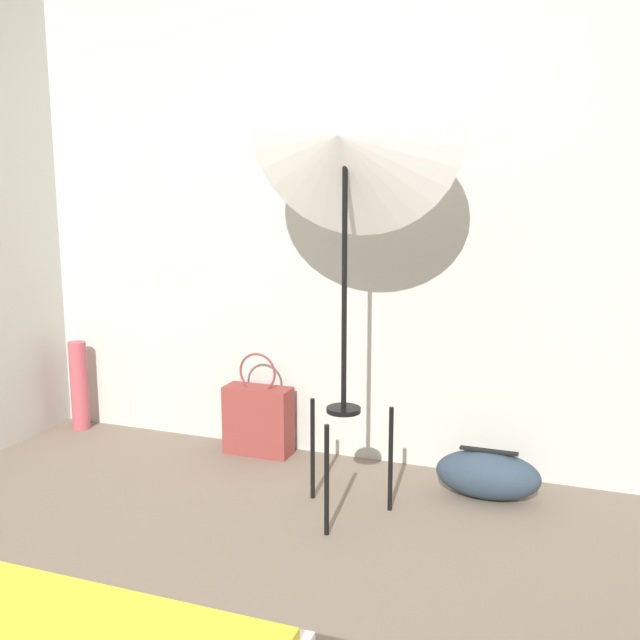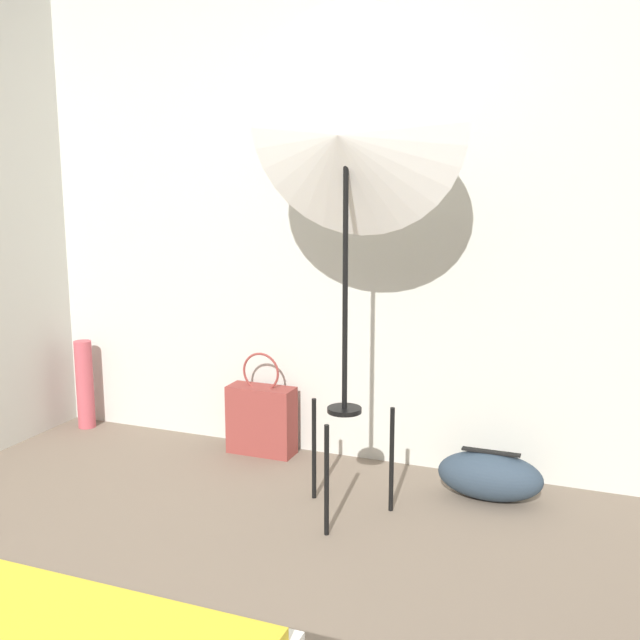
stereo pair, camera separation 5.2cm
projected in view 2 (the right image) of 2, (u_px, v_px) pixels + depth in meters
name	position (u px, v px, depth m)	size (l,w,h in m)	color
wall_back	(301.00, 199.00, 3.72)	(8.00, 0.05, 2.60)	beige
photo_umbrella	(346.00, 132.00, 2.89)	(0.92, 0.42, 2.06)	black
tote_bag	(262.00, 419.00, 3.85)	(0.35, 0.14, 0.53)	brown
duffel_bag	(490.00, 476.00, 3.31)	(0.46, 0.22, 0.23)	#2D3D4C
paper_roll	(85.00, 384.00, 4.24)	(0.10, 0.10, 0.50)	#BC4C56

